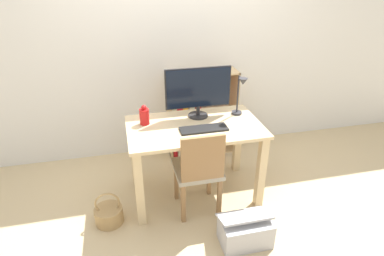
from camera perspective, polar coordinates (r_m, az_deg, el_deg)
The scene contains 11 objects.
ground_plane at distance 3.26m, azimuth 0.41°, elevation -11.43°, with size 10.00×10.00×0.00m, color #CCB284.
wall_back at distance 3.57m, azimuth -3.29°, elevation 15.24°, with size 8.00×0.05×2.60m.
desk at distance 2.92m, azimuth 0.45°, elevation -2.15°, with size 1.20×0.71×0.75m.
monitor at distance 2.93m, azimuth 1.12°, elevation 6.85°, with size 0.61×0.19×0.47m.
keyboard at distance 2.78m, azimuth 2.11°, elevation -0.15°, with size 0.42×0.14×0.02m.
vase at distance 2.88m, azimuth -8.47°, elevation 2.15°, with size 0.09×0.09×0.18m.
desk_lamp at distance 2.97m, azimuth 8.60°, elevation 6.22°, with size 0.10×0.19×0.39m.
chair at distance 2.77m, azimuth 1.24°, elevation -7.33°, with size 0.40×0.40×0.84m.
bookshelf at distance 3.69m, azimuth -0.31°, elevation 2.20°, with size 0.78×0.28×0.99m.
basket at distance 2.99m, azimuth -14.57°, elevation -14.62°, with size 0.24×0.24×0.31m.
storage_box at distance 2.74m, azimuth 9.44°, elevation -17.56°, with size 0.41×0.30×0.28m.
Camera 1 is at (-0.61, -2.48, 2.02)m, focal length 30.00 mm.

